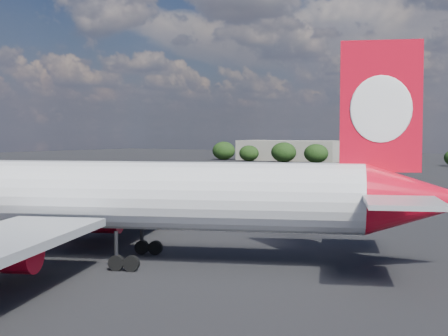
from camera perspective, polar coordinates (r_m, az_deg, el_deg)
The scene contains 4 objects.
ground at distance 103.76m, azimuth 6.58°, elevation -2.88°, with size 500.00×500.00×0.00m, color black.
qantas_airliner at distance 53.62m, azimuth -8.98°, elevation -2.65°, with size 53.64×51.64×18.24m.
terminal_building at distance 250.40m, azimuth 6.13°, elevation 1.60°, with size 42.00×16.00×8.00m.
highway_sign at distance 218.41m, azimuth 15.43°, elevation 1.04°, with size 6.00×0.30×4.50m.
Camera 1 is at (44.26, -33.20, 11.00)m, focal length 50.00 mm.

